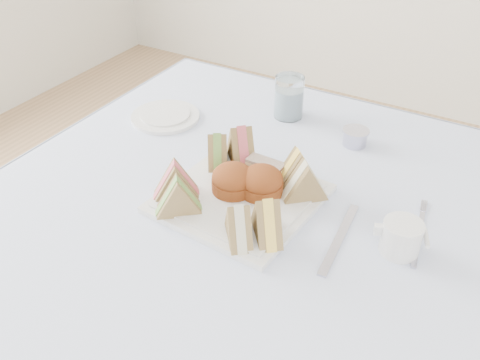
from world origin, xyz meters
The scene contains 20 objects.
table centered at (0.00, 0.00, 0.37)m, with size 0.90×0.90×0.74m, color brown.
tablecloth centered at (0.00, 0.00, 0.74)m, with size 1.02×1.02×0.01m, color #B1C5F4.
serving_plate centered at (-0.02, -0.01, 0.75)m, with size 0.28×0.28×0.01m, color silver.
sandwich_fl_a centered at (-0.12, -0.07, 0.80)m, with size 0.09×0.04×0.08m, color olive, non-canonical shape.
sandwich_fl_b centered at (-0.09, -0.11, 0.80)m, with size 0.09×0.04×0.08m, color olive, non-canonical shape.
sandwich_fr_a centered at (0.08, -0.09, 0.80)m, with size 0.09×0.04×0.08m, color olive, non-canonical shape.
sandwich_fr_b centered at (0.04, -0.12, 0.79)m, with size 0.08×0.04×0.07m, color olive, non-canonical shape.
sandwich_bl_a centered at (-0.11, 0.06, 0.79)m, with size 0.08×0.04×0.07m, color olive, non-canonical shape.
sandwich_bl_b centered at (-0.08, 0.09, 0.80)m, with size 0.10×0.04×0.09m, color olive, non-canonical shape.
sandwich_br_a centered at (0.09, 0.05, 0.80)m, with size 0.09×0.04×0.08m, color olive, non-canonical shape.
sandwich_br_b centered at (0.06, 0.08, 0.80)m, with size 0.09×0.04×0.08m, color olive, non-canonical shape.
scone_left centered at (-0.04, -0.01, 0.79)m, with size 0.08×0.08×0.06m, color brown.
scone_right centered at (0.02, 0.01, 0.79)m, with size 0.08×0.08×0.06m, color brown.
pastry_slice centered at (-0.01, 0.07, 0.78)m, with size 0.08×0.03×0.04m, color beige.
side_plate centered at (-0.34, 0.18, 0.75)m, with size 0.17×0.17×0.01m, color silver.
water_glass centered at (-0.09, 0.34, 0.80)m, with size 0.07×0.07×0.10m, color white.
tea_strainer centered at (0.10, 0.30, 0.76)m, with size 0.06×0.06×0.03m, color #ACA8BE.
knife centered at (0.19, -0.02, 0.75)m, with size 0.02×0.20×0.00m, color #ACA8BE.
fork centered at (0.31, 0.05, 0.75)m, with size 0.01×0.16×0.00m, color #ACA8BE.
creamer_jug centered at (0.29, 0.00, 0.78)m, with size 0.07×0.07×0.06m, color silver.
Camera 1 is at (0.39, -0.72, 1.38)m, focal length 40.00 mm.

